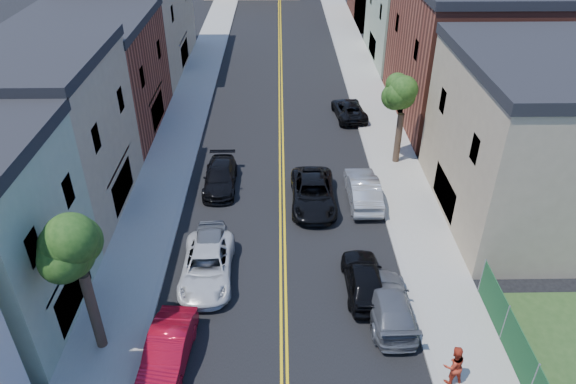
{
  "coord_description": "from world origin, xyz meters",
  "views": [
    {
      "loc": [
        -0.09,
        -1.91,
        18.17
      ],
      "look_at": [
        0.33,
        23.23,
        2.0
      ],
      "focal_mm": 33.04,
      "sensor_mm": 36.0,
      "label": 1
    }
  ],
  "objects_px": {
    "grey_car_left": "(209,252)",
    "black_car_left": "(220,177)",
    "red_sedan": "(168,351)",
    "black_suv_lane": "(313,193)",
    "dark_car_right_far": "(349,109)",
    "pedestrian_right": "(454,365)",
    "black_car_right": "(364,279)",
    "grey_car_right": "(389,304)",
    "silver_car_right": "(363,189)",
    "white_pickup": "(207,266)"
  },
  "relations": [
    {
      "from": "white_pickup",
      "to": "black_suv_lane",
      "type": "relative_size",
      "value": 0.95
    },
    {
      "from": "red_sedan",
      "to": "black_car_right",
      "type": "height_order",
      "value": "black_car_right"
    },
    {
      "from": "black_suv_lane",
      "to": "red_sedan",
      "type": "bearing_deg",
      "value": -119.15
    },
    {
      "from": "grey_car_left",
      "to": "dark_car_right_far",
      "type": "distance_m",
      "value": 20.38
    },
    {
      "from": "pedestrian_right",
      "to": "black_car_right",
      "type": "bearing_deg",
      "value": -74.29
    },
    {
      "from": "black_car_left",
      "to": "silver_car_right",
      "type": "height_order",
      "value": "silver_car_right"
    },
    {
      "from": "grey_car_left",
      "to": "white_pickup",
      "type": "bearing_deg",
      "value": -92.28
    },
    {
      "from": "silver_car_right",
      "to": "red_sedan",
      "type": "bearing_deg",
      "value": 50.54
    },
    {
      "from": "pedestrian_right",
      "to": "grey_car_left",
      "type": "bearing_deg",
      "value": -47.02
    },
    {
      "from": "grey_car_right",
      "to": "black_car_right",
      "type": "height_order",
      "value": "black_car_right"
    },
    {
      "from": "black_suv_lane",
      "to": "pedestrian_right",
      "type": "xyz_separation_m",
      "value": [
        4.82,
        -13.07,
        0.3
      ]
    },
    {
      "from": "red_sedan",
      "to": "dark_car_right_far",
      "type": "distance_m",
      "value": 26.58
    },
    {
      "from": "grey_car_left",
      "to": "silver_car_right",
      "type": "bearing_deg",
      "value": 31.49
    },
    {
      "from": "silver_car_right",
      "to": "grey_car_left",
      "type": "bearing_deg",
      "value": 33.01
    },
    {
      "from": "grey_car_right",
      "to": "black_suv_lane",
      "type": "bearing_deg",
      "value": -73.38
    },
    {
      "from": "grey_car_right",
      "to": "dark_car_right_far",
      "type": "distance_m",
      "value": 21.9
    },
    {
      "from": "red_sedan",
      "to": "grey_car_left",
      "type": "bearing_deg",
      "value": 85.41
    },
    {
      "from": "grey_car_left",
      "to": "black_car_left",
      "type": "height_order",
      "value": "grey_car_left"
    },
    {
      "from": "black_car_left",
      "to": "black_car_right",
      "type": "distance_m",
      "value": 12.53
    },
    {
      "from": "silver_car_right",
      "to": "dark_car_right_far",
      "type": "relative_size",
      "value": 1.05
    },
    {
      "from": "black_car_left",
      "to": "black_car_right",
      "type": "xyz_separation_m",
      "value": [
        7.86,
        -9.76,
        0.06
      ]
    },
    {
      "from": "black_car_left",
      "to": "grey_car_right",
      "type": "xyz_separation_m",
      "value": [
        8.77,
        -11.41,
        0.02
      ]
    },
    {
      "from": "grey_car_right",
      "to": "dark_car_right_far",
      "type": "height_order",
      "value": "grey_car_right"
    },
    {
      "from": "red_sedan",
      "to": "white_pickup",
      "type": "xyz_separation_m",
      "value": [
        1.03,
        5.31,
        -0.01
      ]
    },
    {
      "from": "black_car_left",
      "to": "black_suv_lane",
      "type": "distance_m",
      "value": 6.19
    },
    {
      "from": "dark_car_right_far",
      "to": "black_suv_lane",
      "type": "xyz_separation_m",
      "value": [
        -3.62,
        -12.6,
        0.12
      ]
    },
    {
      "from": "grey_car_left",
      "to": "silver_car_right",
      "type": "height_order",
      "value": "silver_car_right"
    },
    {
      "from": "white_pickup",
      "to": "grey_car_left",
      "type": "height_order",
      "value": "grey_car_left"
    },
    {
      "from": "black_car_right",
      "to": "silver_car_right",
      "type": "height_order",
      "value": "silver_car_right"
    },
    {
      "from": "pedestrian_right",
      "to": "grey_car_right",
      "type": "bearing_deg",
      "value": -75.14
    },
    {
      "from": "red_sedan",
      "to": "pedestrian_right",
      "type": "distance_m",
      "value": 11.6
    },
    {
      "from": "red_sedan",
      "to": "black_car_right",
      "type": "bearing_deg",
      "value": 30.51
    },
    {
      "from": "grey_car_left",
      "to": "black_suv_lane",
      "type": "relative_size",
      "value": 0.83
    },
    {
      "from": "grey_car_right",
      "to": "black_car_right",
      "type": "bearing_deg",
      "value": -62.11
    },
    {
      "from": "grey_car_right",
      "to": "dark_car_right_far",
      "type": "xyz_separation_m",
      "value": [
        0.66,
        21.89,
        -0.06
      ]
    },
    {
      "from": "pedestrian_right",
      "to": "black_suv_lane",
      "type": "bearing_deg",
      "value": -81.1
    },
    {
      "from": "grey_car_left",
      "to": "black_suv_lane",
      "type": "distance_m",
      "value": 7.93
    },
    {
      "from": "white_pickup",
      "to": "silver_car_right",
      "type": "height_order",
      "value": "silver_car_right"
    },
    {
      "from": "black_suv_lane",
      "to": "black_car_right",
      "type": "bearing_deg",
      "value": -74.72
    },
    {
      "from": "red_sedan",
      "to": "dark_car_right_far",
      "type": "height_order",
      "value": "red_sedan"
    },
    {
      "from": "grey_car_left",
      "to": "black_car_right",
      "type": "height_order",
      "value": "grey_car_left"
    },
    {
      "from": "red_sedan",
      "to": "black_suv_lane",
      "type": "xyz_separation_m",
      "value": [
        6.72,
        11.89,
        0.03
      ]
    },
    {
      "from": "black_car_left",
      "to": "black_car_right",
      "type": "relative_size",
      "value": 1.08
    },
    {
      "from": "white_pickup",
      "to": "grey_car_right",
      "type": "height_order",
      "value": "white_pickup"
    },
    {
      "from": "black_car_right",
      "to": "black_suv_lane",
      "type": "distance_m",
      "value": 7.91
    },
    {
      "from": "white_pickup",
      "to": "grey_car_left",
      "type": "xyz_separation_m",
      "value": [
        0.0,
        1.05,
        0.05
      ]
    },
    {
      "from": "black_car_right",
      "to": "pedestrian_right",
      "type": "height_order",
      "value": "pedestrian_right"
    },
    {
      "from": "silver_car_right",
      "to": "pedestrian_right",
      "type": "xyz_separation_m",
      "value": [
        1.75,
        -13.4,
        0.25
      ]
    },
    {
      "from": "black_car_left",
      "to": "pedestrian_right",
      "type": "height_order",
      "value": "pedestrian_right"
    },
    {
      "from": "black_car_left",
      "to": "dark_car_right_far",
      "type": "bearing_deg",
      "value": 47.53
    }
  ]
}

